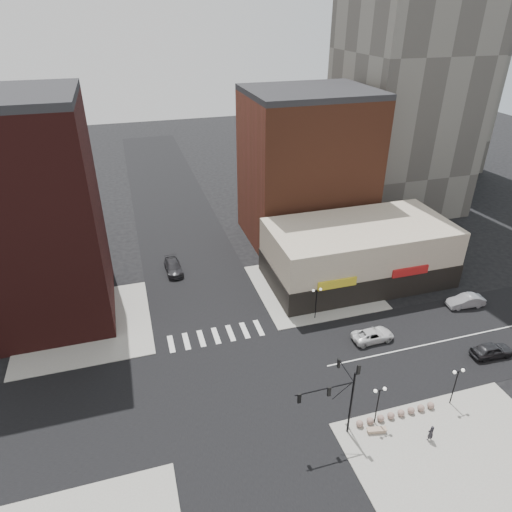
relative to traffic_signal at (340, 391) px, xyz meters
name	(u,v)px	position (x,y,z in m)	size (l,w,h in m)	color
ground	(234,386)	(-7.24, 7.83, -4.96)	(240.00, 240.00, 0.00)	black
road_ew	(234,386)	(-7.24, 7.83, -4.95)	(200.00, 14.00, 0.02)	black
road_ns	(234,386)	(-7.24, 7.83, -4.95)	(14.00, 200.00, 0.02)	black
sidewalk_nw	(85,325)	(-21.74, 22.33, -4.90)	(15.00, 15.00, 0.12)	gray
sidewalk_ne	(313,287)	(7.26, 22.33, -4.90)	(15.00, 15.00, 0.12)	gray
sidewalk_se	(465,465)	(8.76, -6.17, -4.90)	(18.00, 14.00, 0.12)	gray
building_nw	(22,220)	(-26.24, 26.33, 7.54)	(16.00, 15.00, 25.00)	#391412
building_ne_midrise	(306,170)	(11.76, 37.33, 6.04)	(18.00, 15.00, 22.00)	brown
building_ne_row	(358,257)	(13.76, 22.83, -1.66)	(24.20, 12.20, 8.00)	#BEAF97
traffic_signal	(340,391)	(0.00, 0.00, 0.00)	(5.59, 3.09, 7.77)	black
street_lamp_se_a	(379,397)	(3.76, -0.17, -1.67)	(1.22, 0.32, 4.16)	black
street_lamp_se_b	(457,378)	(11.76, -0.17, -1.67)	(1.22, 0.32, 4.16)	black
street_lamp_ne	(317,296)	(4.76, 15.83, -1.67)	(1.22, 0.32, 4.16)	black
bollard_row	(396,414)	(5.94, -0.17, -4.52)	(8.00, 0.65, 0.65)	#8C6E60
white_suv	(373,335)	(9.41, 10.33, -4.30)	(2.21, 4.79, 1.33)	silver
dark_sedan_east	(492,350)	(20.28, 4.33, -4.19)	(1.82, 4.53, 1.54)	black
silver_sedan	(466,301)	(23.75, 12.86, -4.19)	(1.63, 4.68, 1.54)	gray
dark_sedan_north	(173,267)	(-10.06, 31.60, -4.19)	(2.16, 5.31, 1.54)	black
pedestrian	(431,433)	(7.37, -3.19, -4.01)	(0.61, 0.40, 1.66)	#242227
stone_bench	(377,430)	(3.40, -1.17, -4.63)	(1.80, 0.86, 0.40)	tan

